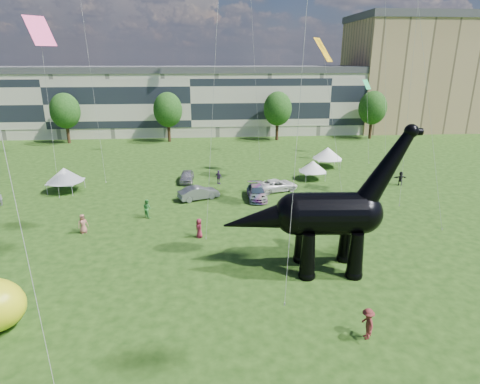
{
  "coord_description": "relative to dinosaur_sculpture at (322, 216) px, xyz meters",
  "views": [
    {
      "loc": [
        -4.87,
        -20.89,
        14.75
      ],
      "look_at": [
        -2.55,
        8.0,
        5.0
      ],
      "focal_mm": 30.0,
      "sensor_mm": 36.0,
      "label": 1
    }
  ],
  "objects": [
    {
      "name": "terrace_row",
      "position": [
        -10.97,
        57.27,
        1.84
      ],
      "size": [
        78.0,
        11.0,
        12.0
      ],
      "primitive_type": "cube",
      "color": "beige",
      "rests_on": "ground"
    },
    {
      "name": "visitors",
      "position": [
        -2.89,
        10.11,
        -3.29
      ],
      "size": [
        49.81,
        38.62,
        1.85
      ],
      "color": "#378A3B",
      "rests_on": "ground"
    },
    {
      "name": "car_dark",
      "position": [
        -2.68,
        15.71,
        -3.47
      ],
      "size": [
        2.01,
        4.83,
        1.4
      ],
      "primitive_type": "imported",
      "rotation": [
        0.0,
        0.0,
        -0.01
      ],
      "color": "#595960",
      "rests_on": "ground"
    },
    {
      "name": "car_grey",
      "position": [
        -9.04,
        15.99,
        -3.43
      ],
      "size": [
        4.7,
        3.13,
        1.47
      ],
      "primitive_type": "imported",
      "rotation": [
        0.0,
        0.0,
        1.96
      ],
      "color": "gray",
      "rests_on": "ground"
    },
    {
      "name": "tree_far_left",
      "position": [
        -32.97,
        48.27,
        2.13
      ],
      "size": [
        5.2,
        5.2,
        9.44
      ],
      "color": "#382314",
      "rests_on": "ground"
    },
    {
      "name": "tree_far_right",
      "position": [
        23.03,
        48.27,
        2.13
      ],
      "size": [
        5.2,
        5.2,
        9.44
      ],
      "color": "#382314",
      "rests_on": "ground"
    },
    {
      "name": "tree_mid_left",
      "position": [
        -14.97,
        48.27,
        2.13
      ],
      "size": [
        5.2,
        5.2,
        9.44
      ],
      "color": "#382314",
      "rests_on": "ground"
    },
    {
      "name": "ground",
      "position": [
        -2.97,
        -4.73,
        -4.16
      ],
      "size": [
        220.0,
        220.0,
        0.0
      ],
      "primitive_type": "plane",
      "color": "#16330C",
      "rests_on": "ground"
    },
    {
      "name": "gazebo_near",
      "position": [
        5.26,
        22.49,
        -2.47
      ],
      "size": [
        3.72,
        3.72,
        2.41
      ],
      "rotation": [
        0.0,
        0.0,
        0.08
      ],
      "color": "silver",
      "rests_on": "ground"
    },
    {
      "name": "tree_mid_right",
      "position": [
        5.03,
        48.27,
        2.13
      ],
      "size": [
        5.2,
        5.2,
        9.44
      ],
      "color": "#382314",
      "rests_on": "ground"
    },
    {
      "name": "apartment_block",
      "position": [
        37.03,
        60.27,
        6.84
      ],
      "size": [
        28.0,
        18.0,
        22.0
      ],
      "primitive_type": "cube",
      "color": "tan",
      "rests_on": "ground"
    },
    {
      "name": "car_silver",
      "position": [
        -10.61,
        22.62,
        -3.47
      ],
      "size": [
        1.76,
        4.14,
        1.39
      ],
      "primitive_type": "imported",
      "rotation": [
        0.0,
        0.0,
        -0.03
      ],
      "color": "#A8A7AC",
      "rests_on": "ground"
    },
    {
      "name": "car_white",
      "position": [
        0.0,
        18.21,
        -3.49
      ],
      "size": [
        5.3,
        3.58,
        1.35
      ],
      "primitive_type": "imported",
      "rotation": [
        0.0,
        0.0,
        1.87
      ],
      "color": "white",
      "rests_on": "ground"
    },
    {
      "name": "gazebo_far",
      "position": [
        8.83,
        28.23,
        -2.17
      ],
      "size": [
        4.25,
        4.25,
        2.84
      ],
      "rotation": [
        0.0,
        0.0,
        -0.05
      ],
      "color": "white",
      "rests_on": "ground"
    },
    {
      "name": "gazebo_left",
      "position": [
        -24.37,
        19.95,
        -2.18
      ],
      "size": [
        4.69,
        4.69,
        2.82
      ],
      "rotation": [
        0.0,
        0.0,
        -0.18
      ],
      "color": "white",
      "rests_on": "ground"
    },
    {
      "name": "dinosaur_sculpture",
      "position": [
        0.0,
        0.0,
        0.0
      ],
      "size": [
        13.5,
        3.86,
        11.03
      ],
      "rotation": [
        0.0,
        0.0,
        -0.06
      ],
      "color": "black",
      "rests_on": "ground"
    }
  ]
}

